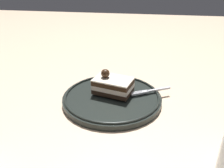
% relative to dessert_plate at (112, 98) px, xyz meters
% --- Properties ---
extents(ground_plane, '(2.40, 2.40, 0.00)m').
position_rel_dessert_plate_xyz_m(ground_plane, '(-0.03, -0.01, -0.01)').
color(ground_plane, '#D0B192').
extents(dessert_plate, '(0.25, 0.25, 0.02)m').
position_rel_dessert_plate_xyz_m(dessert_plate, '(0.00, 0.00, 0.00)').
color(dessert_plate, black).
rests_on(dessert_plate, ground_plane).
extents(cake_slice, '(0.11, 0.08, 0.06)m').
position_rel_dessert_plate_xyz_m(cake_slice, '(-0.00, 0.01, 0.03)').
color(cake_slice, '#301F15').
rests_on(cake_slice, dessert_plate).
extents(fork, '(0.10, 0.06, 0.00)m').
position_rel_dessert_plate_xyz_m(fork, '(0.09, 0.03, 0.01)').
color(fork, silver).
rests_on(fork, dessert_plate).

